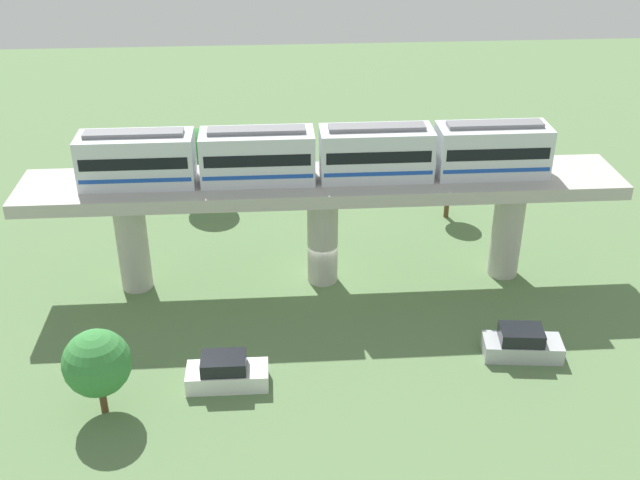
% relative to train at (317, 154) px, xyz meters
% --- Properties ---
extents(ground_plane, '(120.00, 120.00, 0.00)m').
position_rel_train_xyz_m(ground_plane, '(0.00, -0.34, -8.56)').
color(ground_plane, '#5B7A4C').
extents(viaduct, '(5.20, 35.80, 7.03)m').
position_rel_train_xyz_m(viaduct, '(0.00, -0.34, -3.03)').
color(viaduct, '#B7B2AA').
rests_on(viaduct, ground).
extents(train, '(2.64, 27.45, 3.24)m').
position_rel_train_xyz_m(train, '(0.00, 0.00, 0.00)').
color(train, silver).
rests_on(train, viaduct).
extents(parked_car_white, '(1.83, 4.21, 1.76)m').
position_rel_train_xyz_m(parked_car_white, '(-10.09, 5.35, -7.82)').
color(parked_car_white, white).
rests_on(parked_car_white, ground).
extents(parked_car_silver, '(2.27, 4.38, 1.76)m').
position_rel_train_xyz_m(parked_car_silver, '(-8.73, -10.54, -7.82)').
color(parked_car_silver, '#B2B5BA').
rests_on(parked_car_silver, ground).
extents(tree_near_viaduct, '(3.70, 3.70, 5.87)m').
position_rel_train_xyz_m(tree_near_viaduct, '(12.14, 7.90, -4.56)').
color(tree_near_viaduct, brown).
rests_on(tree_near_viaduct, ground).
extents(tree_mid_lot, '(2.42, 2.42, 4.59)m').
position_rel_train_xyz_m(tree_mid_lot, '(8.28, -10.11, -5.24)').
color(tree_mid_lot, brown).
rests_on(tree_mid_lot, ground).
extents(tree_far_corner, '(3.30, 3.30, 4.59)m').
position_rel_train_xyz_m(tree_far_corner, '(-11.72, 11.32, -5.64)').
color(tree_far_corner, brown).
rests_on(tree_far_corner, ground).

